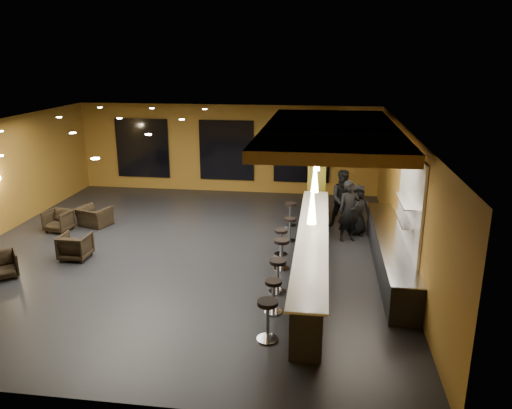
# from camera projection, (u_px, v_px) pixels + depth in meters

# --- Properties ---
(floor) EXTENTS (12.00, 13.00, 0.10)m
(floor) POSITION_uv_depth(u_px,v_px,m) (185.00, 252.00, 14.31)
(floor) COLOR black
(floor) RESTS_ON ground
(ceiling) EXTENTS (12.00, 13.00, 0.10)m
(ceiling) POSITION_uv_depth(u_px,v_px,m) (179.00, 126.00, 13.26)
(ceiling) COLOR black
(wall_back) EXTENTS (12.00, 0.10, 3.50)m
(wall_back) POSITION_uv_depth(u_px,v_px,m) (227.00, 149.00, 20.00)
(wall_back) COLOR olive
(wall_back) RESTS_ON floor
(wall_front) EXTENTS (12.00, 0.10, 3.50)m
(wall_front) POSITION_uv_depth(u_px,v_px,m) (63.00, 304.00, 7.57)
(wall_front) COLOR olive
(wall_front) RESTS_ON floor
(wall_right) EXTENTS (0.10, 13.00, 3.50)m
(wall_right) POSITION_uv_depth(u_px,v_px,m) (407.00, 200.00, 13.00)
(wall_right) COLOR olive
(wall_right) RESTS_ON floor
(wood_soffit) EXTENTS (3.60, 8.00, 0.28)m
(wood_soffit) POSITION_uv_depth(u_px,v_px,m) (330.00, 131.00, 13.75)
(wood_soffit) COLOR #A77630
(wood_soffit) RESTS_ON ceiling
(window_left) EXTENTS (2.20, 0.06, 2.40)m
(window_left) POSITION_uv_depth(u_px,v_px,m) (142.00, 148.00, 20.36)
(window_left) COLOR black
(window_left) RESTS_ON wall_back
(window_center) EXTENTS (2.20, 0.06, 2.40)m
(window_center) POSITION_uv_depth(u_px,v_px,m) (227.00, 150.00, 19.91)
(window_center) COLOR black
(window_center) RESTS_ON wall_back
(window_right) EXTENTS (2.20, 0.06, 2.40)m
(window_right) POSITION_uv_depth(u_px,v_px,m) (302.00, 152.00, 19.52)
(window_right) COLOR black
(window_right) RESTS_ON wall_back
(tile_backsplash) EXTENTS (0.06, 3.20, 2.40)m
(tile_backsplash) POSITION_uv_depth(u_px,v_px,m) (410.00, 201.00, 11.99)
(tile_backsplash) COLOR white
(tile_backsplash) RESTS_ON wall_right
(bar_counter) EXTENTS (0.60, 8.00, 1.00)m
(bar_counter) POSITION_uv_depth(u_px,v_px,m) (312.00, 254.00, 12.73)
(bar_counter) COLOR black
(bar_counter) RESTS_ON floor
(bar_top) EXTENTS (0.78, 8.10, 0.05)m
(bar_top) POSITION_uv_depth(u_px,v_px,m) (313.00, 235.00, 12.57)
(bar_top) COLOR white
(bar_top) RESTS_ON bar_counter
(prep_counter) EXTENTS (0.70, 6.00, 0.86)m
(prep_counter) POSITION_uv_depth(u_px,v_px,m) (390.00, 253.00, 12.96)
(prep_counter) COLOR black
(prep_counter) RESTS_ON floor
(prep_top) EXTENTS (0.72, 6.00, 0.03)m
(prep_top) POSITION_uv_depth(u_px,v_px,m) (391.00, 237.00, 12.83)
(prep_top) COLOR silver
(prep_top) RESTS_ON prep_counter
(wall_shelf_lower) EXTENTS (0.30, 1.50, 0.03)m
(wall_shelf_lower) POSITION_uv_depth(u_px,v_px,m) (404.00, 219.00, 11.94)
(wall_shelf_lower) COLOR silver
(wall_shelf_lower) RESTS_ON wall_right
(wall_shelf_upper) EXTENTS (0.30, 1.50, 0.03)m
(wall_shelf_upper) POSITION_uv_depth(u_px,v_px,m) (406.00, 201.00, 11.80)
(wall_shelf_upper) COLOR silver
(wall_shelf_upper) RESTS_ON wall_right
(column) EXTENTS (0.60, 0.60, 3.50)m
(column) POSITION_uv_depth(u_px,v_px,m) (317.00, 167.00, 16.72)
(column) COLOR olive
(column) RESTS_ON floor
(pendant_0) EXTENTS (0.20, 0.20, 0.70)m
(pendant_0) POSITION_uv_depth(u_px,v_px,m) (312.00, 208.00, 10.29)
(pendant_0) COLOR white
(pendant_0) RESTS_ON wood_soffit
(pendant_1) EXTENTS (0.20, 0.20, 0.70)m
(pendant_1) POSITION_uv_depth(u_px,v_px,m) (315.00, 179.00, 12.66)
(pendant_1) COLOR white
(pendant_1) RESTS_ON wood_soffit
(pendant_2) EXTENTS (0.20, 0.20, 0.70)m
(pendant_2) POSITION_uv_depth(u_px,v_px,m) (317.00, 159.00, 15.03)
(pendant_2) COLOR white
(pendant_2) RESTS_ON wood_soffit
(staff_a) EXTENTS (0.78, 0.64, 1.84)m
(staff_a) POSITION_uv_depth(u_px,v_px,m) (349.00, 211.00, 14.79)
(staff_a) COLOR black
(staff_a) RESTS_ON floor
(staff_b) EXTENTS (0.99, 0.81, 1.89)m
(staff_b) POSITION_uv_depth(u_px,v_px,m) (344.00, 199.00, 15.91)
(staff_b) COLOR black
(staff_b) RESTS_ON floor
(staff_c) EXTENTS (0.80, 0.54, 1.60)m
(staff_c) POSITION_uv_depth(u_px,v_px,m) (357.00, 210.00, 15.31)
(staff_c) COLOR black
(staff_c) RESTS_ON floor
(armchair_a) EXTENTS (0.98, 0.99, 0.65)m
(armchair_a) POSITION_uv_depth(u_px,v_px,m) (2.00, 265.00, 12.48)
(armchair_a) COLOR black
(armchair_a) RESTS_ON floor
(armchair_b) EXTENTS (0.75, 0.78, 0.70)m
(armchair_b) POSITION_uv_depth(u_px,v_px,m) (75.00, 246.00, 13.62)
(armchair_b) COLOR black
(armchair_b) RESTS_ON floor
(armchair_c) EXTENTS (0.83, 0.85, 0.68)m
(armchair_c) POSITION_uv_depth(u_px,v_px,m) (59.00, 221.00, 15.75)
(armchair_c) COLOR black
(armchair_c) RESTS_ON floor
(armchair_d) EXTENTS (1.18, 1.10, 0.63)m
(armchair_d) POSITION_uv_depth(u_px,v_px,m) (94.00, 216.00, 16.25)
(armchair_d) COLOR black
(armchair_d) RESTS_ON floor
(bar_stool_0) EXTENTS (0.43, 0.43, 0.85)m
(bar_stool_0) POSITION_uv_depth(u_px,v_px,m) (268.00, 315.00, 9.66)
(bar_stool_0) COLOR silver
(bar_stool_0) RESTS_ON floor
(bar_stool_1) EXTENTS (0.38, 0.38, 0.76)m
(bar_stool_1) POSITION_uv_depth(u_px,v_px,m) (273.00, 292.00, 10.72)
(bar_stool_1) COLOR silver
(bar_stool_1) RESTS_ON floor
(bar_stool_2) EXTENTS (0.41, 0.41, 0.82)m
(bar_stool_2) POSITION_uv_depth(u_px,v_px,m) (278.00, 272.00, 11.63)
(bar_stool_2) COLOR silver
(bar_stool_2) RESTS_ON floor
(bar_stool_3) EXTENTS (0.42, 0.42, 0.82)m
(bar_stool_3) POSITION_uv_depth(u_px,v_px,m) (282.00, 250.00, 12.88)
(bar_stool_3) COLOR silver
(bar_stool_3) RESTS_ON floor
(bar_stool_4) EXTENTS (0.38, 0.38, 0.74)m
(bar_stool_4) POSITION_uv_depth(u_px,v_px,m) (281.00, 239.00, 13.83)
(bar_stool_4) COLOR silver
(bar_stool_4) RESTS_ON floor
(bar_stool_5) EXTENTS (0.37, 0.37, 0.73)m
(bar_stool_5) POSITION_uv_depth(u_px,v_px,m) (290.00, 226.00, 14.85)
(bar_stool_5) COLOR silver
(bar_stool_5) RESTS_ON floor
(bar_stool_6) EXTENTS (0.40, 0.40, 0.79)m
(bar_stool_6) POSITION_uv_depth(u_px,v_px,m) (290.00, 211.00, 16.17)
(bar_stool_6) COLOR silver
(bar_stool_6) RESTS_ON floor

